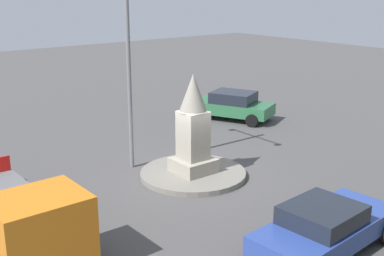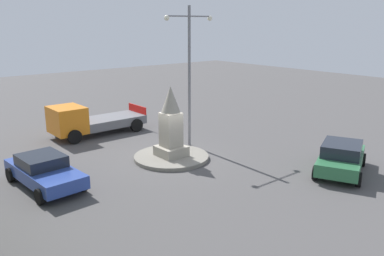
% 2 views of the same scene
% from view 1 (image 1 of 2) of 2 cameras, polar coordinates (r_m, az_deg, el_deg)
% --- Properties ---
extents(ground_plane, '(80.00, 80.00, 0.00)m').
position_cam_1_polar(ground_plane, '(18.52, 0.13, -5.50)').
color(ground_plane, '#4F4C4C').
extents(traffic_island, '(3.88, 3.88, 0.19)m').
position_cam_1_polar(traffic_island, '(18.48, 0.13, -5.23)').
color(traffic_island, gray).
rests_on(traffic_island, ground).
extents(monument, '(1.36, 1.36, 3.63)m').
position_cam_1_polar(monument, '(17.91, 0.13, 0.04)').
color(monument, '#9E9687').
rests_on(monument, traffic_island).
extents(streetlamp, '(3.23, 0.28, 7.76)m').
position_cam_1_polar(streetlamp, '(18.45, -7.29, 9.27)').
color(streetlamp, slate).
rests_on(streetlamp, ground).
extents(car_blue_approaching, '(2.31, 4.61, 1.36)m').
position_cam_1_polar(car_blue_approaching, '(13.78, 14.94, -10.83)').
color(car_blue_approaching, '#2D479E').
rests_on(car_blue_approaching, ground).
extents(car_green_passing, '(4.48, 3.36, 1.46)m').
position_cam_1_polar(car_green_passing, '(26.07, 4.65, 2.63)').
color(car_green_passing, '#2D6B42').
rests_on(car_green_passing, ground).
extents(truck_orange_parked_left, '(5.91, 2.53, 2.01)m').
position_cam_1_polar(truck_orange_parked_left, '(14.00, -19.00, -9.62)').
color(truck_orange_parked_left, orange).
rests_on(truck_orange_parked_left, ground).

